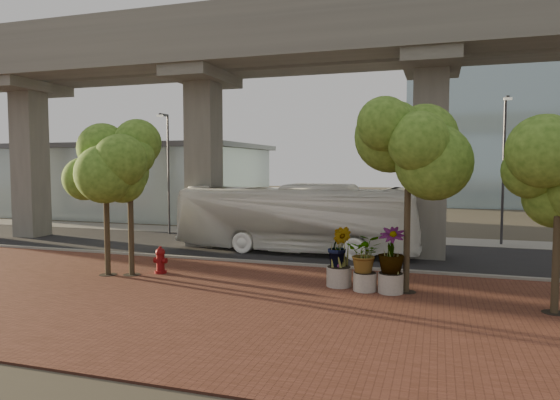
% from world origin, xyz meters
% --- Properties ---
extents(ground, '(160.00, 160.00, 0.00)m').
position_xyz_m(ground, '(0.00, 0.00, 0.00)').
color(ground, '#3C382B').
rests_on(ground, ground).
extents(brick_plaza, '(70.00, 13.00, 0.06)m').
position_xyz_m(brick_plaza, '(0.00, -8.00, 0.03)').
color(brick_plaza, brown).
rests_on(brick_plaza, ground).
extents(asphalt_road, '(90.00, 8.00, 0.04)m').
position_xyz_m(asphalt_road, '(0.00, 2.00, 0.02)').
color(asphalt_road, black).
rests_on(asphalt_road, ground).
extents(curb_strip, '(70.00, 0.25, 0.16)m').
position_xyz_m(curb_strip, '(0.00, -2.00, 0.08)').
color(curb_strip, gray).
rests_on(curb_strip, ground).
extents(far_sidewalk, '(90.00, 3.00, 0.06)m').
position_xyz_m(far_sidewalk, '(0.00, 7.50, 0.03)').
color(far_sidewalk, gray).
rests_on(far_sidewalk, ground).
extents(transit_viaduct, '(72.00, 5.60, 12.40)m').
position_xyz_m(transit_viaduct, '(0.00, 2.00, 7.29)').
color(transit_viaduct, gray).
rests_on(transit_viaduct, ground).
extents(station_pavilion, '(23.00, 13.00, 6.30)m').
position_xyz_m(station_pavilion, '(-20.00, 16.00, 3.22)').
color(station_pavilion, '#ABBFC3').
rests_on(station_pavilion, ground).
extents(transit_bus, '(12.62, 3.43, 3.49)m').
position_xyz_m(transit_bus, '(-0.52, 1.43, 1.74)').
color(transit_bus, white).
rests_on(transit_bus, ground).
extents(fire_hydrant, '(0.55, 0.50, 1.10)m').
position_xyz_m(fire_hydrant, '(-4.42, -5.26, 0.59)').
color(fire_hydrant, maroon).
rests_on(fire_hydrant, ground).
extents(planter_front, '(1.84, 1.84, 2.02)m').
position_xyz_m(planter_front, '(4.00, -5.60, 1.29)').
color(planter_front, '#AAA49A').
rests_on(planter_front, ground).
extents(planter_right, '(2.14, 2.14, 2.29)m').
position_xyz_m(planter_right, '(4.90, -5.62, 1.45)').
color(planter_right, '#A5A295').
rests_on(planter_right, ground).
extents(planter_left, '(2.03, 2.03, 2.23)m').
position_xyz_m(planter_left, '(3.00, -5.23, 1.41)').
color(planter_left, gray).
rests_on(planter_left, ground).
extents(street_tree_far_west, '(3.68, 3.68, 5.93)m').
position_xyz_m(street_tree_far_west, '(-6.29, -6.18, 4.29)').
color(street_tree_far_west, '#473B28').
rests_on(street_tree_far_west, ground).
extents(street_tree_near_west, '(3.13, 3.13, 6.05)m').
position_xyz_m(street_tree_near_west, '(-5.37, -5.88, 4.66)').
color(street_tree_near_west, '#473B28').
rests_on(street_tree_near_west, ground).
extents(street_tree_near_east, '(4.22, 4.22, 6.77)m').
position_xyz_m(street_tree_near_east, '(5.40, -5.34, 4.89)').
color(street_tree_near_east, '#473B28').
rests_on(street_tree_near_east, ground).
extents(street_tree_far_east, '(3.82, 3.82, 5.80)m').
position_xyz_m(street_tree_far_east, '(9.81, -6.55, 4.10)').
color(street_tree_far_east, '#473B28').
rests_on(street_tree_far_east, ground).
extents(streetlamp_west, '(0.38, 1.12, 7.70)m').
position_xyz_m(streetlamp_west, '(-10.26, 5.39, 4.50)').
color(streetlamp_west, '#313136').
rests_on(streetlamp_west, ground).
extents(streetlamp_east, '(0.40, 1.18, 8.17)m').
position_xyz_m(streetlamp_east, '(9.85, 7.09, 4.77)').
color(streetlamp_east, '#302F35').
rests_on(streetlamp_east, ground).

